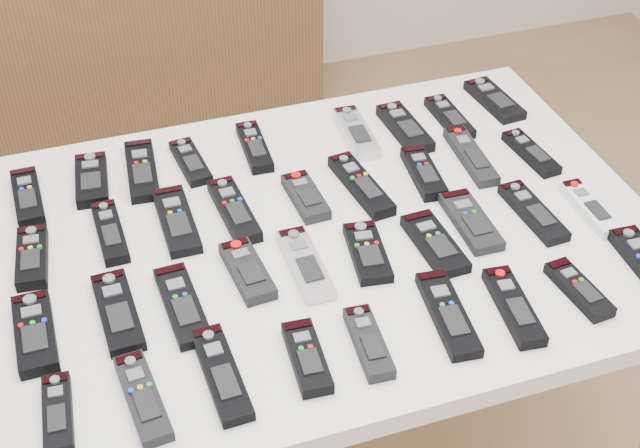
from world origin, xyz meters
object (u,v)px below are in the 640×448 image
object	(u,v)px
remote_13	(306,197)
remote_16	(471,156)
remote_9	(32,257)
remote_15	(424,173)
remote_24	(435,244)
remote_29	(143,398)
remote_23	(368,252)
remote_26	(533,212)
remote_12	(234,210)
remote_25	(471,221)
remote_14	(361,185)
remote_35	(579,289)
remote_31	(307,357)
remote_2	(142,171)
remote_17	(531,153)
remote_10	(110,232)
remote_22	(305,264)
remote_34	(514,306)
remote_21	(247,271)
remote_6	(405,128)
remote_20	(182,305)
remote_7	(449,117)
remote_18	(35,333)
remote_28	(58,413)
remote_11	(177,221)
remote_1	(92,180)
remote_19	(118,312)
remote_33	(448,314)
remote_5	(356,133)
remote_0	(28,197)
remote_3	(190,162)
table	(320,256)
remote_4	(254,147)
remote_32	(369,343)

from	to	relation	value
remote_13	remote_16	distance (m)	0.36
remote_9	remote_15	distance (m)	0.76
remote_24	remote_29	world-z (taller)	same
remote_23	remote_26	xyz separation A→B (m)	(0.34, 0.01, 0.00)
remote_12	remote_25	bearing A→B (deg)	-26.05
remote_14	remote_15	world-z (taller)	same
remote_35	remote_31	bearing A→B (deg)	174.14
remote_2	remote_17	xyz separation A→B (m)	(0.77, -0.19, -0.00)
remote_23	remote_10	bearing A→B (deg)	162.74
remote_22	remote_34	size ratio (longest dim) A/B	1.04
remote_21	remote_35	xyz separation A→B (m)	(0.52, -0.22, -0.00)
remote_6	remote_23	distance (m)	0.41
remote_9	remote_29	bearing A→B (deg)	-65.21
remote_20	remote_31	xyz separation A→B (m)	(0.16, -0.18, 0.00)
remote_2	remote_20	distance (m)	0.40
remote_7	remote_29	size ratio (longest dim) A/B	0.91
remote_16	remote_17	world-z (taller)	remote_16
remote_13	remote_34	distance (m)	0.46
remote_18	remote_26	distance (m)	0.92
remote_6	remote_15	world-z (taller)	same
remote_7	remote_13	size ratio (longest dim) A/B	1.13
remote_9	remote_29	size ratio (longest dim) A/B	0.87
remote_10	remote_31	bearing A→B (deg)	-59.64
remote_6	remote_14	distance (m)	0.23
remote_28	remote_11	bearing A→B (deg)	60.34
remote_1	remote_19	xyz separation A→B (m)	(-0.01, -0.38, -0.00)
remote_13	remote_7	bearing A→B (deg)	21.29
remote_20	remote_26	bearing A→B (deg)	0.22
remote_15	remote_33	xyz separation A→B (m)	(-0.12, -0.37, -0.00)
remote_5	remote_14	world-z (taller)	same
remote_20	remote_22	xyz separation A→B (m)	(0.23, 0.03, 0.00)
remote_34	remote_17	bearing A→B (deg)	63.98
remote_16	remote_35	size ratio (longest dim) A/B	1.37
remote_9	remote_26	xyz separation A→B (m)	(0.91, -0.17, -0.00)
remote_0	remote_3	bearing A→B (deg)	1.98
remote_13	remote_25	xyz separation A→B (m)	(0.27, -0.17, -0.00)
table	remote_4	world-z (taller)	remote_4
remote_12	remote_24	distance (m)	0.38
remote_11	remote_25	world-z (taller)	same
remote_6	remote_10	distance (m)	0.66
remote_14	remote_32	xyz separation A→B (m)	(-0.14, -0.40, -0.00)
remote_0	remote_14	size ratio (longest dim) A/B	0.84
remote_0	remote_34	size ratio (longest dim) A/B	0.95
remote_3	remote_17	size ratio (longest dim) A/B	0.97
remote_12	remote_16	world-z (taller)	remote_12
remote_2	remote_6	xyz separation A→B (m)	(0.56, -0.03, 0.00)
remote_11	remote_24	size ratio (longest dim) A/B	1.14
table	remote_23	size ratio (longest dim) A/B	8.08
remote_13	remote_28	xyz separation A→B (m)	(-0.51, -0.38, -0.00)
remote_12	remote_19	size ratio (longest dim) A/B	1.01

